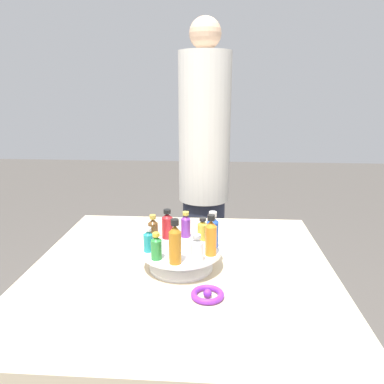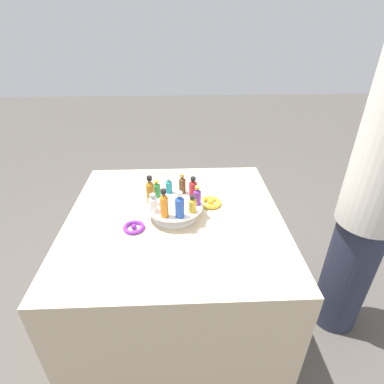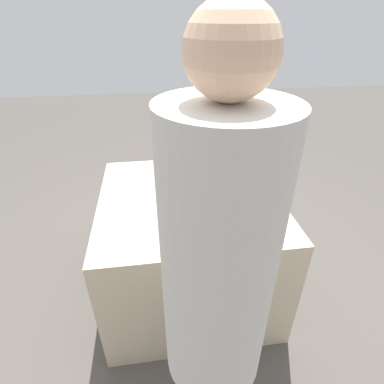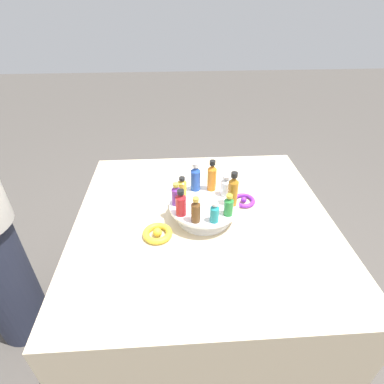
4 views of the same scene
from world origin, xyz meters
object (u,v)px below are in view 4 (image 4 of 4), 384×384
object	(u,v)px
bottle_green	(229,206)
bottle_blue	(196,178)
bottle_purple	(176,195)
bottle_clear	(226,186)
bottle_red	(181,203)
display_stand	(204,210)
bottle_gold	(182,187)
ribbon_bow_purple	(244,200)
bottle_amber	(233,190)
bottle_teal	(214,213)
bottle_orange	(212,177)
ribbon_bow_gold	(157,233)
bottle_brown	(196,211)

from	to	relation	value
bottle_green	bottle_blue	bearing A→B (deg)	122.04
bottle_purple	bottle_clear	size ratio (longest dim) A/B	1.07
bottle_red	bottle_green	world-z (taller)	bottle_red
bottle_green	bottle_clear	xyz separation A→B (m)	(0.01, 0.13, 0.00)
display_stand	bottle_gold	xyz separation A→B (m)	(-0.09, 0.07, 0.07)
bottle_gold	ribbon_bow_purple	bearing A→B (deg)	5.38
bottle_red	bottle_amber	distance (m)	0.21
bottle_amber	bottle_gold	bearing A→B (deg)	158.04
bottle_red	ribbon_bow_purple	xyz separation A→B (m)	(0.28, 0.16, -0.11)
bottle_teal	bottle_amber	bearing A→B (deg)	50.04
display_stand	bottle_amber	xyz separation A→B (m)	(0.11, -0.01, 0.10)
bottle_teal	bottle_gold	bearing A→B (deg)	122.04
bottle_blue	bottle_amber	size ratio (longest dim) A/B	0.87
bottle_orange	ribbon_bow_purple	distance (m)	0.19
display_stand	bottle_purple	size ratio (longest dim) A/B	2.88
bottle_purple	bottle_orange	xyz separation A→B (m)	(0.15, 0.10, 0.02)
bottle_purple	bottle_orange	world-z (taller)	bottle_orange
bottle_blue	bottle_green	bearing A→B (deg)	-57.96
bottle_purple	bottle_teal	size ratio (longest dim) A/B	1.15
display_stand	bottle_green	size ratio (longest dim) A/B	3.11
bottle_purple	bottle_orange	bearing A→B (deg)	32.04
bottle_purple	bottle_gold	bearing A→B (deg)	68.04
bottle_purple	bottle_green	distance (m)	0.21
display_stand	bottle_clear	bearing A→B (deg)	32.04
bottle_purple	bottle_amber	world-z (taller)	bottle_amber
bottle_blue	ribbon_bow_purple	bearing A→B (deg)	-2.87
bottle_blue	bottle_green	world-z (taller)	bottle_blue
bottle_green	ribbon_bow_gold	bearing A→B (deg)	-174.62
bottle_clear	bottle_blue	bearing A→B (deg)	158.04
display_stand	bottle_red	size ratio (longest dim) A/B	2.55
bottle_brown	ribbon_bow_gold	xyz separation A→B (m)	(-0.15, 0.01, -0.11)
bottle_gold	bottle_purple	distance (m)	0.07
bottle_brown	bottle_teal	size ratio (longest dim) A/B	1.25
bottle_purple	bottle_red	distance (m)	0.07
display_stand	bottle_blue	bearing A→B (deg)	104.04
display_stand	bottle_orange	xyz separation A→B (m)	(0.04, 0.10, 0.09)
bottle_blue	bottle_gold	bearing A→B (deg)	-147.96
bottle_blue	ribbon_bow_purple	world-z (taller)	bottle_blue
bottle_orange	bottle_clear	bearing A→B (deg)	-39.96
bottle_purple	bottle_red	xyz separation A→B (m)	(0.02, -0.07, 0.01)
bottle_teal	ribbon_bow_purple	world-z (taller)	bottle_teal
bottle_brown	bottle_green	size ratio (longest dim) A/B	1.17
bottle_blue	ribbon_bow_gold	distance (m)	0.29
bottle_blue	ribbon_bow_purple	xyz separation A→B (m)	(0.22, -0.01, -0.12)
bottle_clear	bottle_purple	bearing A→B (deg)	-165.96
display_stand	ribbon_bow_purple	bearing A→B (deg)	27.36
bottle_green	bottle_orange	world-z (taller)	bottle_orange
display_stand	bottle_green	bearing A→B (deg)	-39.96
bottle_teal	bottle_purple	bearing A→B (deg)	140.04
bottle_purple	bottle_clear	xyz separation A→B (m)	(0.21, 0.05, -0.00)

